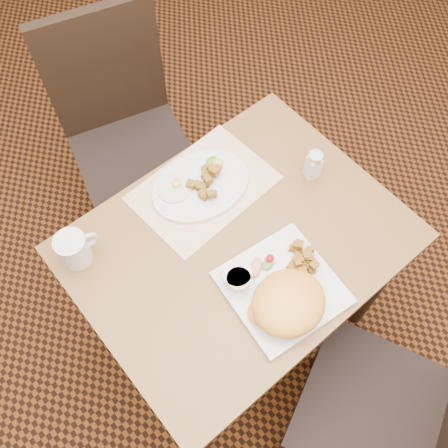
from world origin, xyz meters
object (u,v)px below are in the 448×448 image
at_px(chair_far, 124,127).
at_px(plate_oval, 201,186).
at_px(coffee_mug, 74,249).
at_px(salt_shaker, 313,165).
at_px(plate_square, 282,288).
at_px(chair_near, 413,420).
at_px(table, 238,257).

height_order(chair_far, plate_oval, chair_far).
bearing_deg(coffee_mug, salt_shaker, -17.54).
bearing_deg(plate_oval, plate_square, -95.23).
distance_m(chair_near, plate_square, 0.52).
height_order(table, plate_oval, plate_oval).
bearing_deg(plate_square, plate_oval, 84.77).
bearing_deg(coffee_mug, table, -33.65).
distance_m(chair_far, salt_shaker, 0.78).
xyz_separation_m(plate_oval, coffee_mug, (-0.40, 0.04, 0.04)).
distance_m(chair_near, plate_oval, 0.88).
bearing_deg(plate_oval, chair_near, -86.60).
height_order(plate_square, salt_shaker, salt_shaker).
bearing_deg(salt_shaker, plate_square, -146.37).
height_order(chair_near, chair_far, same).
height_order(table, coffee_mug, coffee_mug).
height_order(table, plate_square, plate_square).
relative_size(plate_square, salt_shaker, 2.80).
relative_size(plate_oval, salt_shaker, 3.05).
height_order(chair_near, plate_square, chair_near).
relative_size(chair_far, plate_oval, 3.19).
relative_size(chair_far, coffee_mug, 8.33).
bearing_deg(table, salt_shaker, 5.54).
bearing_deg(plate_square, chair_near, -79.50).
height_order(chair_far, coffee_mug, chair_far).
bearing_deg(table, plate_square, -91.98).
bearing_deg(chair_near, coffee_mug, 92.97).
bearing_deg(chair_far, salt_shaker, 125.50).
xyz_separation_m(salt_shaker, coffee_mug, (-0.68, 0.22, -0.00)).
xyz_separation_m(chair_near, salt_shaker, (0.23, 0.68, 0.26)).
bearing_deg(coffee_mug, plate_oval, -5.79).
relative_size(chair_far, salt_shaker, 9.70).
bearing_deg(chair_near, table, 73.27).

